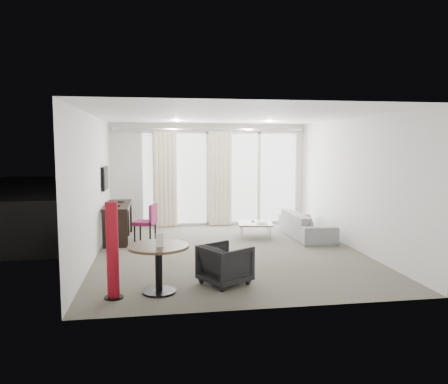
{
  "coord_description": "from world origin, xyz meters",
  "views": [
    {
      "loc": [
        -1.38,
        -8.17,
        2.06
      ],
      "look_at": [
        0.0,
        0.6,
        1.1
      ],
      "focal_mm": 35.0,
      "sensor_mm": 36.0,
      "label": 1
    }
  ],
  "objects": [
    {
      "name": "tv",
      "position": [
        -2.46,
        1.45,
        1.35
      ],
      "size": [
        0.05,
        0.8,
        0.5
      ],
      "primitive_type": null,
      "color": "black",
      "rests_on": "wall_left"
    },
    {
      "name": "wall_right",
      "position": [
        2.5,
        0.0,
        1.3
      ],
      "size": [
        0.0,
        6.0,
        2.6
      ],
      "primitive_type": "cube",
      "color": "silver",
      "rests_on": "ground"
    },
    {
      "name": "window_panel",
      "position": [
        0.3,
        2.98,
        1.2
      ],
      "size": [
        4.0,
        0.02,
        2.38
      ],
      "primitive_type": null,
      "color": "white",
      "rests_on": "ground"
    },
    {
      "name": "ceiling",
      "position": [
        0.0,
        0.0,
        2.6
      ],
      "size": [
        5.0,
        6.0,
        0.0
      ],
      "primitive_type": "cube",
      "color": "white",
      "rests_on": "ground"
    },
    {
      "name": "desk_chair",
      "position": [
        -1.62,
        1.08,
        0.41
      ],
      "size": [
        0.56,
        0.54,
        0.82
      ],
      "primitive_type": null,
      "rotation": [
        0.0,
        0.0,
        -0.32
      ],
      "color": "maroon",
      "rests_on": "floor"
    },
    {
      "name": "rattan_table",
      "position": [
        1.82,
        3.68,
        0.22
      ],
      "size": [
        0.56,
        0.56,
        0.44
      ],
      "primitive_type": null,
      "rotation": [
        0.0,
        0.0,
        -0.33
      ],
      "color": "brown",
      "rests_on": "terrace_slab"
    },
    {
      "name": "wall_front",
      "position": [
        0.0,
        -3.0,
        1.3
      ],
      "size": [
        5.0,
        0.0,
        2.6
      ],
      "primitive_type": "cube",
      "color": "silver",
      "rests_on": "ground"
    },
    {
      "name": "terrace_slab",
      "position": [
        0.3,
        4.5,
        -0.06
      ],
      "size": [
        5.6,
        3.0,
        0.12
      ],
      "primitive_type": "cube",
      "color": "#4D4D50",
      "rests_on": "ground"
    },
    {
      "name": "curtain_right",
      "position": [
        0.25,
        2.82,
        1.2
      ],
      "size": [
        0.6,
        0.2,
        2.38
      ],
      "primitive_type": null,
      "color": "beige",
      "rests_on": "ground"
    },
    {
      "name": "round_table",
      "position": [
        -1.36,
        -2.18,
        0.34
      ],
      "size": [
        0.99,
        0.99,
        0.68
      ],
      "primitive_type": null,
      "rotation": [
        0.0,
        0.0,
        0.19
      ],
      "color": "#443020",
      "rests_on": "floor"
    },
    {
      "name": "menu_card",
      "position": [
        -1.34,
        -2.29,
        0.72
      ],
      "size": [
        0.1,
        0.06,
        0.19
      ],
      "primitive_type": null,
      "rotation": [
        0.0,
        0.0,
        0.4
      ],
      "color": "white",
      "rests_on": "round_table"
    },
    {
      "name": "remote",
      "position": [
        0.78,
        1.34,
        0.36
      ],
      "size": [
        0.07,
        0.17,
        0.02
      ],
      "primitive_type": null,
      "rotation": [
        0.0,
        0.0,
        -0.13
      ],
      "color": "black",
      "rests_on": "coffee_table"
    },
    {
      "name": "magazine",
      "position": [
        0.93,
        1.1,
        0.36
      ],
      "size": [
        0.29,
        0.34,
        0.02
      ],
      "primitive_type": null,
      "rotation": [
        0.0,
        0.0,
        -0.21
      ],
      "color": "gray",
      "rests_on": "coffee_table"
    },
    {
      "name": "sofa",
      "position": [
        1.95,
        1.07,
        0.28
      ],
      "size": [
        0.75,
        1.91,
        0.56
      ],
      "primitive_type": "imported",
      "rotation": [
        0.0,
        0.0,
        1.57
      ],
      "color": "gray",
      "rests_on": "floor"
    },
    {
      "name": "downlight_a",
      "position": [
        -0.9,
        1.6,
        2.59
      ],
      "size": [
        0.12,
        0.12,
        0.02
      ],
      "primitive_type": "cylinder",
      "color": "#FFE0B2",
      "rests_on": "ceiling"
    },
    {
      "name": "floor",
      "position": [
        0.0,
        0.0,
        0.0
      ],
      "size": [
        5.0,
        6.0,
        0.0
      ],
      "primitive_type": "cube",
      "color": "#5D584C",
      "rests_on": "ground"
    },
    {
      "name": "tub_armchair",
      "position": [
        -0.38,
        -1.93,
        0.3
      ],
      "size": [
        0.88,
        0.88,
        0.59
      ],
      "primitive_type": "imported",
      "rotation": [
        0.0,
        0.0,
        2.11
      ],
      "color": "black",
      "rests_on": "floor"
    },
    {
      "name": "window_frame",
      "position": [
        0.3,
        2.97,
        1.2
      ],
      "size": [
        4.1,
        0.06,
        2.44
      ],
      "primitive_type": null,
      "color": "white",
      "rests_on": "ground"
    },
    {
      "name": "downlight_b",
      "position": [
        1.2,
        1.6,
        2.59
      ],
      "size": [
        0.12,
        0.12,
        0.02
      ],
      "primitive_type": "cylinder",
      "color": "#FFE0B2",
      "rests_on": "ceiling"
    },
    {
      "name": "curtain_left",
      "position": [
        -1.15,
        2.82,
        1.2
      ],
      "size": [
        0.6,
        0.2,
        2.38
      ],
      "primitive_type": null,
      "color": "beige",
      "rests_on": "ground"
    },
    {
      "name": "wall_left",
      "position": [
        -2.5,
        0.0,
        1.3
      ],
      "size": [
        0.0,
        6.0,
        2.6
      ],
      "primitive_type": "cube",
      "color": "silver",
      "rests_on": "ground"
    },
    {
      "name": "rattan_chair_a",
      "position": [
        0.61,
        4.17,
        0.38
      ],
      "size": [
        0.59,
        0.59,
        0.77
      ],
      "primitive_type": null,
      "rotation": [
        0.0,
        0.0,
        -0.15
      ],
      "color": "brown",
      "rests_on": "terrace_slab"
    },
    {
      "name": "curtain_track",
      "position": [
        0.0,
        2.82,
        2.45
      ],
      "size": [
        4.8,
        0.04,
        0.04
      ],
      "primitive_type": null,
      "color": "#B2B2B7",
      "rests_on": "ceiling"
    },
    {
      "name": "rattan_chair_b",
      "position": [
        1.68,
        4.31,
        0.45
      ],
      "size": [
        0.72,
        0.72,
        0.9
      ],
      "primitive_type": null,
      "rotation": [
        0.0,
        0.0,
        -0.19
      ],
      "color": "brown",
      "rests_on": "terrace_slab"
    },
    {
      "name": "desk",
      "position": [
        -2.2,
        1.43,
        0.39
      ],
      "size": [
        0.52,
        1.67,
        0.78
      ],
      "primitive_type": null,
      "color": "black",
      "rests_on": "floor"
    },
    {
      "name": "red_lamp",
      "position": [
        -1.97,
        -2.3,
        0.65
      ],
      "size": [
        0.34,
        0.34,
        1.31
      ],
      "primitive_type": "cylinder",
      "rotation": [
        0.0,
        0.0,
        0.38
      ],
      "color": "maroon",
      "rests_on": "floor"
    },
    {
      "name": "balustrade",
      "position": [
        0.3,
        5.95,
        0.5
      ],
      "size": [
        5.5,
        0.06,
        1.05
      ],
      "primitive_type": null,
      "color": "#B2B2B7",
      "rests_on": "terrace_slab"
    },
    {
      "name": "coffee_table",
      "position": [
        0.8,
        1.21,
        0.17
      ],
      "size": [
        0.85,
        0.85,
        0.33
      ],
      "primitive_type": null,
      "rotation": [
        0.0,
        0.0,
        -0.16
      ],
      "color": "gray",
      "rests_on": "floor"
    }
  ]
}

